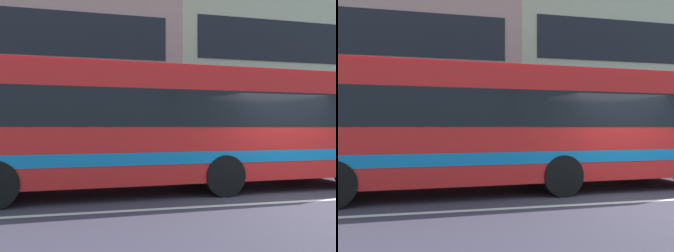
{
  "view_description": "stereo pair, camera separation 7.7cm",
  "coord_description": "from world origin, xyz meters",
  "views": [
    {
      "loc": [
        -4.88,
        -6.93,
        1.65
      ],
      "look_at": [
        -2.86,
        1.6,
        1.7
      ],
      "focal_mm": 37.31,
      "sensor_mm": 36.0,
      "label": 1
    },
    {
      "loc": [
        -4.8,
        -6.95,
        1.65
      ],
      "look_at": [
        -2.86,
        1.6,
        1.7
      ],
      "focal_mm": 37.31,
      "sensor_mm": 36.0,
      "label": 2
    }
  ],
  "objects": [
    {
      "name": "ground_plane",
      "position": [
        0.0,
        0.0,
        0.0
      ],
      "size": [
        160.0,
        160.0,
        0.0
      ],
      "primitive_type": "plane",
      "color": "#3D3747"
    },
    {
      "name": "lane_centre_line",
      "position": [
        0.0,
        0.0,
        0.0
      ],
      "size": [
        60.0,
        0.16,
        0.01
      ],
      "primitive_type": "cube",
      "color": "silver",
      "rests_on": "ground_plane"
    },
    {
      "name": "apartment_block_right",
      "position": [
        8.66,
        12.74,
        5.17
      ],
      "size": [
        18.27,
        8.09,
        10.33
      ],
      "color": "#B4BB99",
      "rests_on": "ground_plane"
    },
    {
      "name": "transit_bus",
      "position": [
        -2.33,
        2.09,
        1.75
      ],
      "size": [
        10.91,
        3.0,
        3.17
      ],
      "color": "red",
      "rests_on": "ground_plane"
    }
  ]
}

